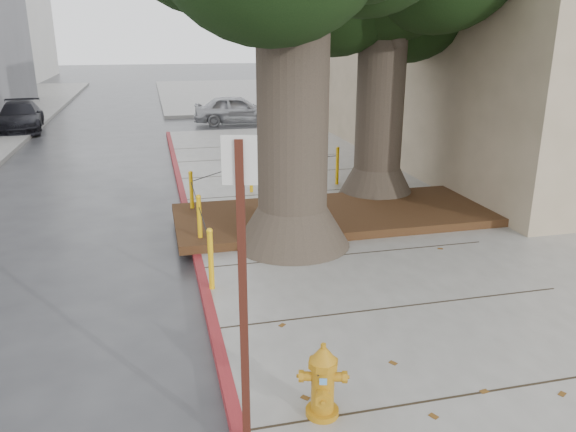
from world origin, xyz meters
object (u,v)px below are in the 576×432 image
object	(u,v)px
fire_hydrant	(323,381)
car_red	(405,102)
car_dark	(20,117)
car_silver	(237,110)
signpost	(243,282)

from	to	relation	value
fire_hydrant	car_red	xyz separation A→B (m)	(10.51, 20.75, 0.07)
fire_hydrant	car_dark	world-z (taller)	car_dark
car_silver	fire_hydrant	bearing A→B (deg)	179.95
car_dark	signpost	bearing A→B (deg)	-80.27
car_silver	car_dark	bearing A→B (deg)	95.15
signpost	car_dark	xyz separation A→B (m)	(-5.71, 20.04, -1.18)
car_red	signpost	bearing A→B (deg)	149.86
signpost	car_red	distance (m)	23.83
signpost	car_silver	size ratio (longest dim) A/B	0.78
fire_hydrant	signpost	xyz separation A→B (m)	(-0.78, -0.20, 1.22)
fire_hydrant	car_red	world-z (taller)	car_red
fire_hydrant	signpost	distance (m)	1.46
signpost	car_silver	world-z (taller)	signpost
car_red	car_dark	distance (m)	17.02
fire_hydrant	car_silver	world-z (taller)	car_silver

